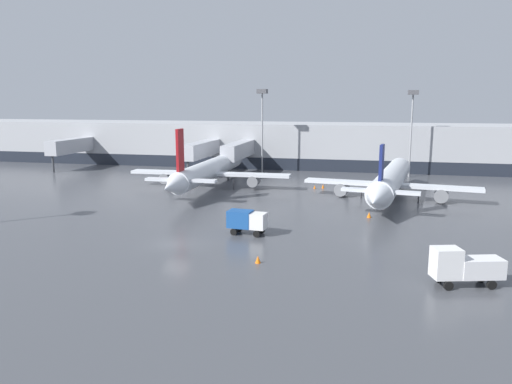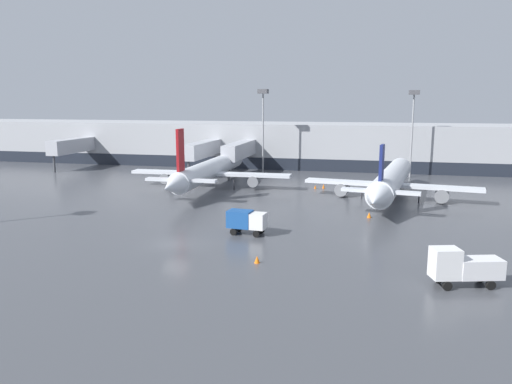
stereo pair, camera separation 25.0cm
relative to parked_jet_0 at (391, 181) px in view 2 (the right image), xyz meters
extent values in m
plane|color=#424449|center=(-20.97, -27.64, -2.69)|extent=(320.00, 320.00, 0.00)
cube|color=#9EA0A5|center=(-20.97, 34.36, 1.81)|extent=(160.00, 16.00, 9.00)
cube|color=#1E232D|center=(-20.97, 26.31, -1.49)|extent=(156.80, 0.10, 2.40)
cube|color=#A8AAB2|center=(-62.79, 19.63, 1.91)|extent=(2.60, 13.46, 2.80)
cylinder|color=#3F4247|center=(-62.79, 13.50, -1.09)|extent=(0.44, 0.44, 3.20)
cube|color=#A8AAB2|center=(-26.91, 18.62, 1.91)|extent=(2.60, 15.48, 2.80)
cylinder|color=#3F4247|center=(-26.91, 11.48, -1.09)|extent=(0.44, 0.44, 3.20)
cube|color=#A8AAB2|center=(-34.20, 18.46, 1.91)|extent=(2.60, 15.81, 2.80)
cylinder|color=#3F4247|center=(-34.20, 11.15, -1.09)|extent=(0.44, 0.44, 3.20)
cylinder|color=silver|center=(0.09, 0.64, 0.07)|extent=(7.01, 26.43, 3.37)
cone|color=silver|center=(2.19, 15.45, 0.07)|extent=(3.69, 4.12, 3.20)
cone|color=silver|center=(-2.10, -14.84, 0.07)|extent=(3.71, 5.43, 3.03)
cube|color=silver|center=(0.00, -0.01, -0.60)|extent=(24.32, 5.65, 0.44)
cube|color=silver|center=(-1.60, -11.30, 0.41)|extent=(9.30, 2.55, 0.35)
cube|color=navy|center=(-1.60, -11.30, 3.52)|extent=(0.64, 2.08, 4.88)
cylinder|color=slate|center=(-6.72, 0.94, -1.62)|extent=(2.18, 2.74, 1.85)
cylinder|color=slate|center=(6.72, -0.96, -1.62)|extent=(2.18, 2.74, 1.85)
cylinder|color=#2D2D33|center=(1.28, 9.08, -2.07)|extent=(0.20, 0.20, 1.25)
cylinder|color=#2D2D33|center=(-3.93, -0.12, -2.07)|extent=(0.20, 0.20, 1.25)
cylinder|color=#2D2D33|center=(3.75, -1.20, -2.07)|extent=(0.20, 0.20, 1.25)
cylinder|color=silver|center=(-27.77, 4.31, 0.20)|extent=(3.46, 29.31, 3.08)
cone|color=silver|center=(-27.98, 20.64, 0.20)|extent=(2.97, 3.42, 2.92)
cone|color=silver|center=(-27.54, -12.63, 0.20)|extent=(2.83, 4.65, 2.77)
cube|color=silver|center=(-27.76, 3.58, -0.42)|extent=(25.96, 2.68, 0.44)
cube|color=silver|center=(-27.59, -9.15, 0.51)|extent=(9.87, 1.44, 0.35)
cube|color=maroon|center=(-27.59, -9.15, 4.23)|extent=(0.39, 2.11, 6.22)
cylinder|color=slate|center=(-35.02, 3.49, -1.35)|extent=(1.73, 2.60, 1.69)
cylinder|color=slate|center=(-20.50, 3.68, -1.35)|extent=(1.73, 2.60, 1.69)
cylinder|color=#2D2D33|center=(-27.89, 13.83, -1.94)|extent=(0.20, 0.20, 1.51)
cylinder|color=#2D2D33|center=(-31.89, 2.80, -1.94)|extent=(0.20, 0.20, 1.51)
cylinder|color=#2D2D33|center=(-23.60, 2.91, -1.94)|extent=(0.20, 0.20, 1.51)
cube|color=silver|center=(5.35, -32.94, -1.27)|extent=(3.59, 2.56, 1.46)
cube|color=silver|center=(2.84, -33.67, -0.86)|extent=(2.36, 2.13, 2.28)
cylinder|color=black|center=(2.98, -34.44, -2.34)|extent=(0.74, 0.44, 0.70)
cylinder|color=black|center=(2.55, -32.95, -2.34)|extent=(0.74, 0.44, 0.70)
cylinder|color=black|center=(6.12, -33.53, -2.34)|extent=(0.74, 0.44, 0.70)
cylinder|color=black|center=(5.68, -32.04, -2.34)|extent=(0.74, 0.44, 0.70)
cube|color=#19478C|center=(-15.86, -22.49, -1.11)|extent=(2.64, 1.98, 1.77)
cube|color=silver|center=(-13.88, -22.70, -1.18)|extent=(1.68, 1.80, 1.63)
cylinder|color=black|center=(-13.74, -21.93, -2.34)|extent=(0.72, 0.32, 0.70)
cylinder|color=black|center=(-13.90, -23.48, -2.34)|extent=(0.72, 0.32, 0.70)
cylinder|color=black|center=(-16.22, -21.67, -2.34)|extent=(0.72, 0.32, 0.70)
cylinder|color=black|center=(-16.38, -23.22, -2.34)|extent=(0.72, 0.32, 0.70)
cone|color=orange|center=(-11.26, 6.44, -2.41)|extent=(0.36, 0.36, 0.57)
cone|color=orange|center=(-2.77, -12.02, -2.36)|extent=(0.52, 0.52, 0.67)
cone|color=orange|center=(-10.01, 7.09, -2.36)|extent=(0.41, 0.41, 0.68)
cone|color=orange|center=(-11.97, -31.44, -2.37)|extent=(0.49, 0.49, 0.64)
cylinder|color=gray|center=(4.14, 22.70, 4.68)|extent=(0.30, 0.30, 14.74)
cube|color=#4C4C51|center=(4.14, 22.70, 12.45)|extent=(1.80, 1.80, 0.80)
cylinder|color=gray|center=(-22.84, 20.66, 4.81)|extent=(0.30, 0.30, 15.00)
cube|color=#4C4C51|center=(-22.84, 20.66, 12.70)|extent=(1.80, 1.80, 0.80)
camera|label=1|loc=(-3.04, -71.32, 10.97)|focal=35.00mm
camera|label=2|loc=(-2.80, -71.26, 10.97)|focal=35.00mm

